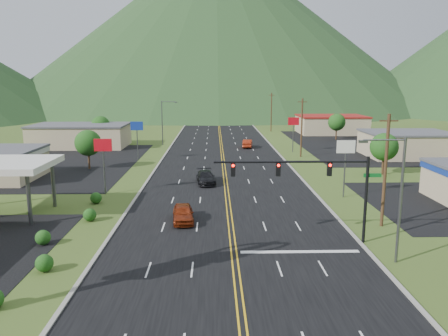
{
  "coord_description": "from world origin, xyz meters",
  "views": [
    {
      "loc": [
        -1.46,
        -19.01,
        12.62
      ],
      "look_at": [
        -0.51,
        22.32,
        4.5
      ],
      "focal_mm": 35.0,
      "sensor_mm": 36.0,
      "label": 1
    }
  ],
  "objects_px": {
    "streetlight_east": "(397,192)",
    "car_dark_mid": "(206,178)",
    "traffic_signal": "(316,178)",
    "streetlight_west": "(164,120)",
    "car_red_far": "(248,144)",
    "car_red_near": "(183,214)"
  },
  "relations": [
    {
      "from": "streetlight_east",
      "to": "streetlight_west",
      "type": "bearing_deg",
      "value": 110.86
    },
    {
      "from": "car_red_near",
      "to": "car_red_far",
      "type": "bearing_deg",
      "value": 73.14
    },
    {
      "from": "streetlight_east",
      "to": "streetlight_west",
      "type": "relative_size",
      "value": 1.0
    },
    {
      "from": "car_red_near",
      "to": "streetlight_west",
      "type": "bearing_deg",
      "value": 92.94
    },
    {
      "from": "car_dark_mid",
      "to": "traffic_signal",
      "type": "bearing_deg",
      "value": -73.02
    },
    {
      "from": "car_red_near",
      "to": "car_dark_mid",
      "type": "distance_m",
      "value": 15.56
    },
    {
      "from": "streetlight_east",
      "to": "car_dark_mid",
      "type": "distance_m",
      "value": 28.81
    },
    {
      "from": "car_dark_mid",
      "to": "car_red_far",
      "type": "relative_size",
      "value": 1.1
    },
    {
      "from": "streetlight_east",
      "to": "car_dark_mid",
      "type": "relative_size",
      "value": 1.69
    },
    {
      "from": "traffic_signal",
      "to": "car_dark_mid",
      "type": "bearing_deg",
      "value": 113.23
    },
    {
      "from": "traffic_signal",
      "to": "streetlight_east",
      "type": "height_order",
      "value": "streetlight_east"
    },
    {
      "from": "traffic_signal",
      "to": "streetlight_west",
      "type": "height_order",
      "value": "streetlight_west"
    },
    {
      "from": "streetlight_west",
      "to": "car_red_far",
      "type": "distance_m",
      "value": 17.83
    },
    {
      "from": "car_red_near",
      "to": "car_red_far",
      "type": "relative_size",
      "value": 0.96
    },
    {
      "from": "traffic_signal",
      "to": "streetlight_east",
      "type": "xyz_separation_m",
      "value": [
        4.7,
        -4.0,
        -0.15
      ]
    },
    {
      "from": "streetlight_west",
      "to": "car_dark_mid",
      "type": "relative_size",
      "value": 1.69
    },
    {
      "from": "streetlight_east",
      "to": "car_dark_mid",
      "type": "bearing_deg",
      "value": 118.75
    },
    {
      "from": "traffic_signal",
      "to": "car_red_far",
      "type": "bearing_deg",
      "value": 91.49
    },
    {
      "from": "traffic_signal",
      "to": "car_red_far",
      "type": "height_order",
      "value": "traffic_signal"
    },
    {
      "from": "traffic_signal",
      "to": "car_dark_mid",
      "type": "distance_m",
      "value": 23.27
    },
    {
      "from": "car_dark_mid",
      "to": "car_red_near",
      "type": "bearing_deg",
      "value": -102.94
    },
    {
      "from": "streetlight_east",
      "to": "car_dark_mid",
      "type": "height_order",
      "value": "streetlight_east"
    }
  ]
}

